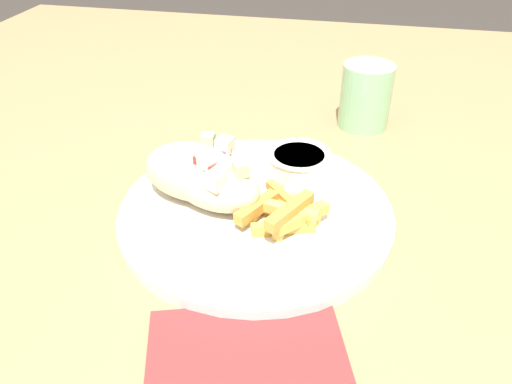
{
  "coord_description": "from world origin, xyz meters",
  "views": [
    {
      "loc": [
        0.06,
        -0.43,
        1.05
      ],
      "look_at": [
        -0.04,
        0.0,
        0.75
      ],
      "focal_mm": 35.0,
      "sensor_mm": 36.0,
      "label": 1
    }
  ],
  "objects_px": {
    "plate": "(256,210)",
    "pita_sandwich_far": "(194,171)",
    "fries_pile": "(281,211)",
    "sauce_ramekin": "(296,163)",
    "pita_sandwich_near": "(213,186)",
    "water_glass": "(365,99)"
  },
  "relations": [
    {
      "from": "water_glass",
      "to": "pita_sandwich_far",
      "type": "bearing_deg",
      "value": -126.34
    },
    {
      "from": "pita_sandwich_far",
      "to": "sauce_ramekin",
      "type": "relative_size",
      "value": 1.67
    },
    {
      "from": "pita_sandwich_far",
      "to": "fries_pile",
      "type": "xyz_separation_m",
      "value": [
        0.1,
        -0.03,
        -0.02
      ]
    },
    {
      "from": "pita_sandwich_far",
      "to": "sauce_ramekin",
      "type": "height_order",
      "value": "pita_sandwich_far"
    },
    {
      "from": "pita_sandwich_near",
      "to": "pita_sandwich_far",
      "type": "relative_size",
      "value": 1.03
    },
    {
      "from": "pita_sandwich_near",
      "to": "sauce_ramekin",
      "type": "distance_m",
      "value": 0.11
    },
    {
      "from": "pita_sandwich_near",
      "to": "pita_sandwich_far",
      "type": "bearing_deg",
      "value": 170.44
    },
    {
      "from": "plate",
      "to": "pita_sandwich_near",
      "type": "xyz_separation_m",
      "value": [
        -0.05,
        -0.01,
        0.03
      ]
    },
    {
      "from": "fries_pile",
      "to": "water_glass",
      "type": "distance_m",
      "value": 0.28
    },
    {
      "from": "pita_sandwich_far",
      "to": "water_glass",
      "type": "xyz_separation_m",
      "value": [
        0.18,
        0.24,
        -0.0
      ]
    },
    {
      "from": "pita_sandwich_near",
      "to": "water_glass",
      "type": "relative_size",
      "value": 1.41
    },
    {
      "from": "sauce_ramekin",
      "to": "fries_pile",
      "type": "bearing_deg",
      "value": -91.8
    },
    {
      "from": "pita_sandwich_far",
      "to": "sauce_ramekin",
      "type": "distance_m",
      "value": 0.12
    },
    {
      "from": "plate",
      "to": "fries_pile",
      "type": "height_order",
      "value": "fries_pile"
    },
    {
      "from": "water_glass",
      "to": "fries_pile",
      "type": "bearing_deg",
      "value": -105.8
    },
    {
      "from": "pita_sandwich_near",
      "to": "plate",
      "type": "bearing_deg",
      "value": 30.48
    },
    {
      "from": "plate",
      "to": "pita_sandwich_far",
      "type": "distance_m",
      "value": 0.08
    },
    {
      "from": "plate",
      "to": "water_glass",
      "type": "xyz_separation_m",
      "value": [
        0.11,
        0.25,
        0.03
      ]
    },
    {
      "from": "pita_sandwich_near",
      "to": "fries_pile",
      "type": "relative_size",
      "value": 1.23
    },
    {
      "from": "plate",
      "to": "water_glass",
      "type": "distance_m",
      "value": 0.28
    },
    {
      "from": "pita_sandwich_near",
      "to": "water_glass",
      "type": "xyz_separation_m",
      "value": [
        0.15,
        0.26,
        0.0
      ]
    },
    {
      "from": "plate",
      "to": "sauce_ramekin",
      "type": "relative_size",
      "value": 3.94
    }
  ]
}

